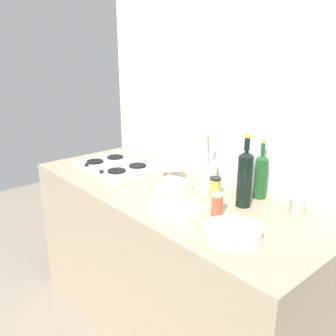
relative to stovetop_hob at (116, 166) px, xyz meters
The scene contains 14 objects.
ground_plane 1.04m from the stovetop_hob, ahead, with size 6.00×6.00×0.00m, color gray.
counter_block 0.68m from the stovetop_hob, ahead, with size 1.80×0.70×0.90m, color tan.
backsplash_panel 0.73m from the stovetop_hob, 37.70° to the left, with size 1.90×0.06×2.55m, color silver.
stovetop_hob is the anchor object (origin of this frame).
plate_stack 1.09m from the stovetop_hob, ahead, with size 0.22×0.23×0.06m.
wine_bottle_leftmost 0.92m from the stovetop_hob, ahead, with size 0.07×0.07×0.35m.
wine_bottle_mid_left 0.94m from the stovetop_hob, 17.42° to the left, with size 0.07×0.07×0.30m.
mixing_bowl 0.40m from the stovetop_hob, 19.46° to the left, with size 0.15×0.15×0.06m.
butter_dish 0.55m from the stovetop_hob, ahead, with size 0.14×0.10×0.07m, color white.
utensil_crock 0.62m from the stovetop_hob, 24.79° to the left, with size 0.09×0.09×0.28m.
condiment_jar_front 0.74m from the stovetop_hob, ahead, with size 0.06×0.06×0.10m.
condiment_jar_rear 1.14m from the stovetop_hob, 13.47° to the left, with size 0.08×0.08×0.07m.
condiment_jar_spare 0.89m from the stovetop_hob, ahead, with size 0.05×0.05×0.11m.
cutting_board 0.75m from the stovetop_hob, 10.75° to the right, with size 0.21×0.20×0.02m, color silver.
Camera 1 is at (1.36, -1.19, 1.61)m, focal length 38.51 mm.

